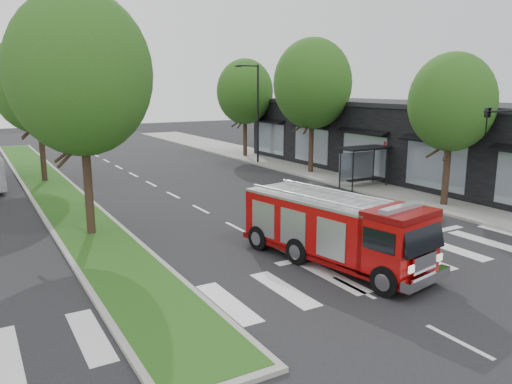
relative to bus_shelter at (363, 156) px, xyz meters
The scene contains 12 objects.
ground 14.00m from the bus_shelter, 143.97° to the right, with size 140.00×140.00×0.00m, color black.
sidewalk_right 3.00m from the bus_shelter, 54.94° to the left, with size 5.00×80.00×0.15m, color gray.
median 19.92m from the bus_shelter, 150.20° to the left, with size 3.00×50.00×0.15m.
storefront_row 6.11m from the bus_shelter, 17.71° to the left, with size 8.00×30.00×5.00m, color black.
bus_shelter is the anchor object (origin of this frame).
tree_right_near 7.06m from the bus_shelter, 87.21° to the right, with size 4.40×4.40×8.05m.
tree_right_mid 7.36m from the bus_shelter, 87.07° to the left, with size 5.60×5.60×9.72m.
tree_right_far 16.30m from the bus_shelter, 88.92° to the left, with size 5.00×5.00×8.73m.
tree_median_near 17.98m from the bus_shelter, behind, with size 5.80×5.80×10.16m.
tree_median_far 21.36m from the bus_shelter, 145.43° to the left, with size 5.60×5.60×9.72m.
streetlight_right_far 12.13m from the bus_shelter, 94.11° to the left, with size 2.11×0.20×8.00m.
fire_engine 14.42m from the bus_shelter, 135.87° to the right, with size 3.65×7.98×2.67m.
Camera 1 is at (-10.22, -15.40, 6.33)m, focal length 35.00 mm.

